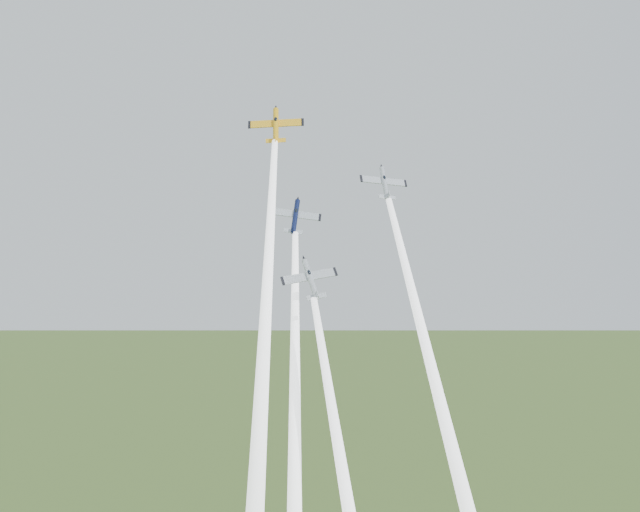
% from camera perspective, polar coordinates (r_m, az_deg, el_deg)
% --- Properties ---
extents(plane_yellow, '(9.45, 6.48, 8.44)m').
position_cam_1_polar(plane_yellow, '(126.77, -3.16, 9.25)').
color(plane_yellow, yellow).
extents(smoke_trail_yellow, '(4.82, 36.70, 54.26)m').
position_cam_1_polar(smoke_trail_yellow, '(106.43, -3.92, -4.73)').
color(smoke_trail_yellow, white).
extents(plane_navy, '(8.54, 6.40, 8.40)m').
position_cam_1_polar(plane_navy, '(125.69, -1.76, 2.83)').
color(plane_navy, '#0D163C').
extents(smoke_trail_navy, '(6.31, 35.49, 52.47)m').
position_cam_1_polar(smoke_trail_navy, '(109.24, -1.81, -11.64)').
color(smoke_trail_navy, white).
extents(plane_silver_right, '(8.68, 7.84, 7.62)m').
position_cam_1_polar(plane_silver_right, '(124.70, 4.61, 5.20)').
color(plane_silver_right, silver).
extents(smoke_trail_silver_right, '(16.73, 37.38, 58.38)m').
position_cam_1_polar(smoke_trail_silver_right, '(107.26, 8.67, -10.70)').
color(smoke_trail_silver_right, white).
extents(plane_silver_low, '(10.43, 7.65, 8.74)m').
position_cam_1_polar(plane_silver_low, '(112.85, -0.68, -1.65)').
color(plane_silver_low, silver).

